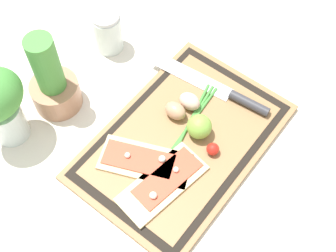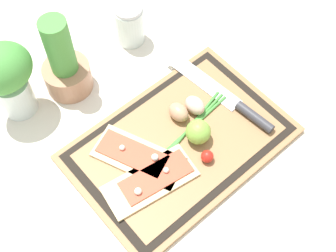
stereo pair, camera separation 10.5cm
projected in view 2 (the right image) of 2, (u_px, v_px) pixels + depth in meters
name	position (u px, v px, depth m)	size (l,w,h in m)	color
ground_plane	(180.00, 145.00, 1.07)	(6.00, 6.00, 0.00)	silver
cutting_board	(180.00, 143.00, 1.06)	(0.48, 0.32, 0.02)	#997047
pizza_slice_near	(151.00, 180.00, 1.00)	(0.21, 0.12, 0.02)	beige
pizza_slice_far	(137.00, 156.00, 1.03)	(0.16, 0.22, 0.02)	beige
knife	(236.00, 104.00, 1.09)	(0.06, 0.32, 0.02)	silver
egg_brown	(179.00, 112.00, 1.07)	(0.04, 0.05, 0.04)	tan
egg_pink	(195.00, 105.00, 1.08)	(0.04, 0.05, 0.04)	beige
lime	(198.00, 132.00, 1.03)	(0.06, 0.06, 0.06)	#7FB742
cherry_tomato_red	(207.00, 156.00, 1.02)	(0.03, 0.03, 0.03)	red
scallion_bunch	(185.00, 134.00, 1.06)	(0.28, 0.07, 0.01)	#47933D
herb_pot	(65.00, 66.00, 1.09)	(0.11, 0.11, 0.22)	#AD7A5B
sauce_jar	(130.00, 26.00, 1.19)	(0.07, 0.07, 0.11)	silver
herb_glass	(6.00, 76.00, 1.02)	(0.13, 0.12, 0.20)	silver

